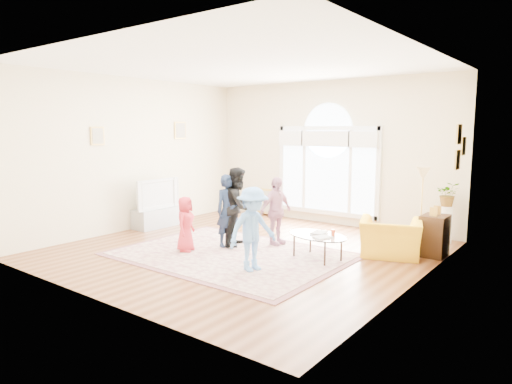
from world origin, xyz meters
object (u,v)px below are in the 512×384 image
Objects in this scene: tv_console at (156,218)px; armchair at (390,238)px; area_rug at (231,254)px; television at (155,194)px; coffee_table at (318,236)px.

armchair is at bearing 9.91° from tv_console.
area_rug is 2.86m from tv_console.
television reaches higher than coffee_table.
coffee_table is (4.08, -0.05, 0.19)m from tv_console.
television is 5.04m from armchair.
tv_console is 5.03m from armchair.
coffee_table is at bearing -0.77° from tv_console.
television is 4.08m from coffee_table.
television is (0.01, -0.00, 0.53)m from tv_console.
television is (-2.76, 0.70, 0.73)m from area_rug.
coffee_table is 1.23× the size of armchair.
television is at bearing 165.72° from area_rug.
coffee_table is at bearing 26.27° from area_rug.
coffee_table is 1.27m from armchair.
area_rug is 1.51m from coffee_table.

